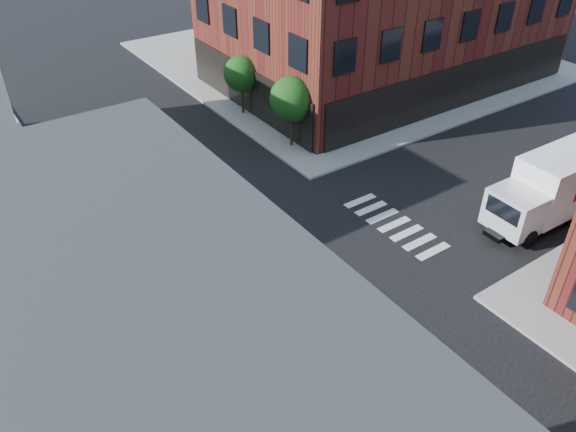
{
  "coord_description": "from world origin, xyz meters",
  "views": [
    {
      "loc": [
        -10.84,
        -16.2,
        16.9
      ],
      "look_at": [
        0.89,
        0.8,
        2.5
      ],
      "focal_mm": 35.0,
      "sensor_mm": 36.0,
      "label": 1
    }
  ],
  "objects": [
    {
      "name": "ground",
      "position": [
        0.0,
        0.0,
        0.0
      ],
      "size": [
        120.0,
        120.0,
        0.0
      ],
      "primitive_type": "plane",
      "color": "black",
      "rests_on": "ground"
    },
    {
      "name": "box_truck",
      "position": [
        14.12,
        -4.02,
        1.9
      ],
      "size": [
        8.15,
        2.66,
        3.65
      ],
      "rotation": [
        0.0,
        0.0,
        -0.03
      ],
      "color": "white",
      "rests_on": "ground"
    },
    {
      "name": "sidewalk_ne",
      "position": [
        21.0,
        21.0,
        0.07
      ],
      "size": [
        30.0,
        30.0,
        0.15
      ],
      "primitive_type": "cube",
      "color": "gray",
      "rests_on": "ground"
    },
    {
      "name": "traffic_cone",
      "position": [
        -5.7,
        -5.7,
        0.36
      ],
      "size": [
        0.43,
        0.43,
        0.74
      ],
      "rotation": [
        0.0,
        0.0,
        -0.07
      ],
      "color": "#CD5109",
      "rests_on": "ground"
    },
    {
      "name": "signal_pole",
      "position": [
        -6.72,
        -6.68,
        2.86
      ],
      "size": [
        1.29,
        1.24,
        4.6
      ],
      "color": "black",
      "rests_on": "ground"
    },
    {
      "name": "tree_near",
      "position": [
        7.56,
        9.98,
        3.16
      ],
      "size": [
        2.69,
        2.69,
        4.49
      ],
      "color": "black",
      "rests_on": "ground"
    },
    {
      "name": "tree_far",
      "position": [
        7.56,
        15.98,
        2.87
      ],
      "size": [
        2.43,
        2.43,
        4.07
      ],
      "color": "black",
      "rests_on": "ground"
    },
    {
      "name": "building_ne",
      "position": [
        20.5,
        16.0,
        6.0
      ],
      "size": [
        25.0,
        16.0,
        12.0
      ],
      "primitive_type": "cube",
      "color": "#481312",
      "rests_on": "ground"
    }
  ]
}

